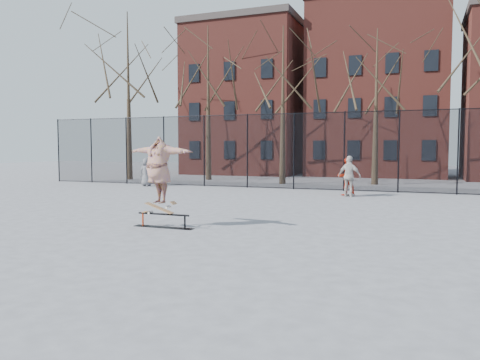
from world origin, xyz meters
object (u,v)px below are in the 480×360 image
at_px(skateboard, 159,211).
at_px(bystander_white, 349,176).
at_px(skater, 159,176).
at_px(skate_rail, 164,222).
at_px(bystander_red, 346,177).
at_px(bystander_grey, 146,172).

distance_m(skateboard, bystander_white, 10.72).
bearing_deg(skateboard, skater, 0.00).
xyz_separation_m(skate_rail, skater, (-0.13, 0.00, 1.26)).
height_order(bystander_red, bystander_white, bystander_white).
bearing_deg(skate_rail, bystander_red, 72.28).
bearing_deg(skater, skateboard, 0.00).
distance_m(skate_rail, skateboard, 0.32).
bearing_deg(bystander_grey, skate_rail, 109.53).
xyz_separation_m(bystander_grey, bystander_red, (11.36, -1.11, 0.06)).
bearing_deg(skateboard, bystander_grey, 124.10).
relative_size(skate_rail, skateboard, 1.94).
xyz_separation_m(bystander_red, bystander_white, (0.20, -0.47, 0.06)).
height_order(skater, bystander_white, skater).
relative_size(skateboard, bystander_white, 0.50).
relative_size(skateboard, skater, 0.41).
bearing_deg(skateboard, skate_rail, 0.00).
height_order(skate_rail, skater, skater).
height_order(skate_rail, bystander_red, bystander_red).
distance_m(skateboard, skater, 0.97).
distance_m(skater, bystander_grey, 14.06).
bearing_deg(bystander_white, skater, 86.58).
height_order(skate_rail, skateboard, skateboard).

